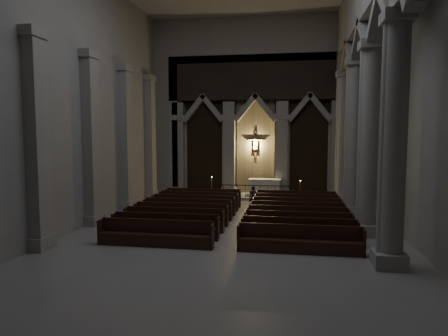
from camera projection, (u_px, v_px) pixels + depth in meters
name	position (u px, v px, depth m)	size (l,w,h in m)	color
room	(231.00, 48.00, 15.52)	(24.00, 24.10, 12.00)	gray
sanctuary_wall	(256.00, 98.00, 26.94)	(14.00, 0.77, 12.00)	gray
right_arcade	(372.00, 44.00, 15.92)	(1.00, 24.00, 12.00)	gray
left_pilasters	(110.00, 141.00, 20.36)	(0.60, 13.00, 8.03)	gray
sanctuary_step	(254.00, 196.00, 26.61)	(8.50, 2.60, 0.15)	gray
altar	(265.00, 187.00, 26.63)	(2.13, 0.85, 1.08)	beige
altar_rail	(253.00, 190.00, 25.77)	(4.88, 0.09, 0.96)	black
candle_stand_left	(212.00, 193.00, 25.67)	(0.26, 0.26, 1.51)	#AD8335
candle_stand_right	(300.00, 196.00, 25.16)	(0.22, 0.22, 1.30)	#AD8335
pews	(240.00, 217.00, 18.95)	(9.89, 9.01, 1.00)	black
worshipper	(253.00, 198.00, 22.44)	(0.48, 0.31, 1.32)	black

